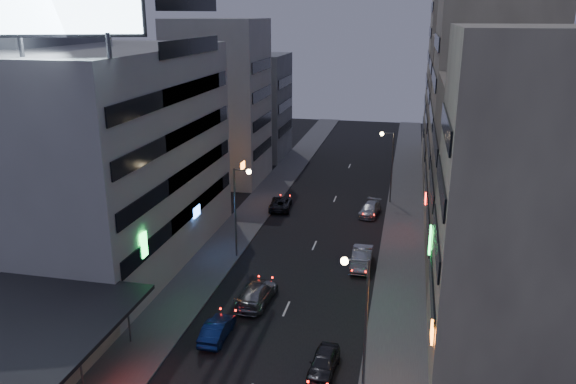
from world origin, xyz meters
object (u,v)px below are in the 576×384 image
(parked_car_right_near, at_px, (324,363))
(parked_car_right_mid, at_px, (362,258))
(parked_car_right_far, at_px, (370,209))
(road_car_silver, at_px, (257,294))
(road_car_blue, at_px, (217,329))
(parked_car_left, at_px, (281,203))

(parked_car_right_near, relative_size, parked_car_right_mid, 0.81)
(parked_car_right_far, distance_m, road_car_silver, 22.10)
(parked_car_right_far, distance_m, road_car_blue, 27.44)
(parked_car_right_near, height_order, road_car_blue, road_car_blue)
(parked_car_right_near, relative_size, parked_car_right_far, 0.86)
(parked_car_left, height_order, road_car_blue, same)
(parked_car_right_mid, distance_m, road_car_silver, 10.62)
(parked_car_right_far, bearing_deg, road_car_blue, -99.31)
(parked_car_right_far, relative_size, road_car_silver, 0.86)
(road_car_blue, bearing_deg, parked_car_right_near, 164.07)
(parked_car_left, bearing_deg, parked_car_right_far, 174.67)
(parked_car_left, distance_m, road_car_blue, 26.09)
(road_car_silver, bearing_deg, parked_car_right_far, -104.14)
(parked_car_right_mid, bearing_deg, road_car_silver, -132.38)
(parked_car_right_mid, height_order, road_car_silver, parked_car_right_mid)
(road_car_silver, bearing_deg, road_car_blue, 79.75)
(parked_car_left, relative_size, road_car_blue, 1.19)
(parked_car_right_near, distance_m, parked_car_left, 29.62)
(parked_car_right_mid, xyz_separation_m, road_car_blue, (-8.33, -13.14, -0.11))
(parked_car_left, distance_m, parked_car_right_far, 9.78)
(parked_car_right_mid, relative_size, road_car_silver, 0.91)
(parked_car_right_near, height_order, road_car_silver, road_car_silver)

